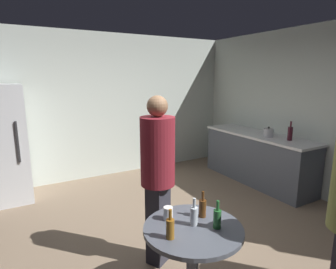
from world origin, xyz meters
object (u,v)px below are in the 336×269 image
at_px(beer_bottle_brown, 203,208).
at_px(beer_bottle_clear, 194,215).
at_px(beer_bottle_amber, 170,228).
at_px(foreground_table, 193,239).
at_px(kettle, 268,133).
at_px(wine_bottle_on_counter, 290,133).
at_px(beer_bottle_green, 217,218).
at_px(refrigerator, 2,145).
at_px(plastic_cup_white, 168,213).
at_px(person_in_maroon_shirt, 158,169).

bearing_deg(beer_bottle_brown, beer_bottle_clear, -151.42).
bearing_deg(beer_bottle_amber, foreground_table, 11.38).
bearing_deg(beer_bottle_brown, kettle, 30.66).
bearing_deg(foreground_table, wine_bottle_on_counter, 23.86).
distance_m(foreground_table, beer_bottle_green, 0.27).
bearing_deg(refrigerator, beer_bottle_amber, -70.68).
xyz_separation_m(plastic_cup_white, person_in_maroon_shirt, (0.15, 0.47, 0.23)).
relative_size(refrigerator, person_in_maroon_shirt, 1.04).
relative_size(beer_bottle_amber, plastic_cup_white, 2.09).
height_order(refrigerator, foreground_table, refrigerator).
xyz_separation_m(refrigerator, kettle, (3.95, -1.57, 0.07)).
height_order(refrigerator, wine_bottle_on_counter, refrigerator).
height_order(refrigerator, plastic_cup_white, refrigerator).
xyz_separation_m(kettle, plastic_cup_white, (-2.72, -1.34, -0.18)).
bearing_deg(person_in_maroon_shirt, beer_bottle_green, -20.58).
xyz_separation_m(beer_bottle_green, plastic_cup_white, (-0.27, 0.30, -0.03)).
relative_size(refrigerator, beer_bottle_clear, 7.83).
height_order(beer_bottle_brown, beer_bottle_clear, same).
xyz_separation_m(beer_bottle_amber, beer_bottle_clear, (0.26, 0.07, 0.00)).
relative_size(beer_bottle_brown, plastic_cup_white, 2.09).
bearing_deg(beer_bottle_amber, kettle, 29.29).
xyz_separation_m(beer_bottle_green, beer_bottle_clear, (-0.13, 0.13, 0.00)).
xyz_separation_m(kettle, beer_bottle_amber, (-2.84, -1.59, -0.15)).
bearing_deg(beer_bottle_amber, plastic_cup_white, 63.66).
bearing_deg(plastic_cup_white, kettle, 26.32).
relative_size(kettle, plastic_cup_white, 2.22).
xyz_separation_m(refrigerator, person_in_maroon_shirt, (1.38, -2.45, 0.12)).
bearing_deg(plastic_cup_white, beer_bottle_brown, -20.11).
distance_m(refrigerator, beer_bottle_green, 3.56).
relative_size(wine_bottle_on_counter, beer_bottle_amber, 1.35).
bearing_deg(foreground_table, refrigerator, 113.40).
bearing_deg(kettle, beer_bottle_clear, -149.45).
height_order(kettle, person_in_maroon_shirt, person_in_maroon_shirt).
bearing_deg(beer_bottle_green, plastic_cup_white, 131.62).
xyz_separation_m(beer_bottle_brown, plastic_cup_white, (-0.28, 0.10, -0.03)).
distance_m(kettle, beer_bottle_clear, 3.00).
bearing_deg(foreground_table, plastic_cup_white, 119.81).
bearing_deg(beer_bottle_brown, foreground_table, -148.47).
bearing_deg(person_in_maroon_shirt, refrigerator, 179.69).
bearing_deg(beer_bottle_amber, wine_bottle_on_counter, 22.91).
relative_size(refrigerator, foreground_table, 2.25).
bearing_deg(refrigerator, beer_bottle_clear, -66.11).
bearing_deg(beer_bottle_green, beer_bottle_amber, 172.03).
xyz_separation_m(kettle, person_in_maroon_shirt, (-2.57, -0.88, 0.05)).
relative_size(beer_bottle_amber, beer_bottle_brown, 1.00).
bearing_deg(plastic_cup_white, beer_bottle_amber, -116.34).
distance_m(refrigerator, beer_bottle_amber, 3.36).
height_order(refrigerator, person_in_maroon_shirt, refrigerator).
relative_size(foreground_table, beer_bottle_green, 3.48).
xyz_separation_m(refrigerator, beer_bottle_amber, (1.11, -3.17, -0.08)).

